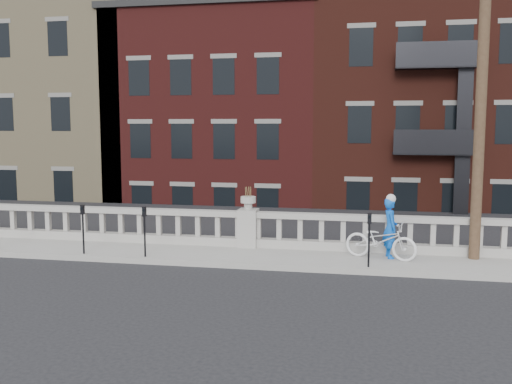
% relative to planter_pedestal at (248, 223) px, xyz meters
% --- Properties ---
extents(ground, '(120.00, 120.00, 0.00)m').
position_rel_planter_pedestal_xyz_m(ground, '(0.00, -3.95, -0.83)').
color(ground, black).
rests_on(ground, ground).
extents(sidewalk, '(32.00, 2.20, 0.15)m').
position_rel_planter_pedestal_xyz_m(sidewalk, '(0.00, -0.95, -0.76)').
color(sidewalk, gray).
rests_on(sidewalk, ground).
extents(balustrade, '(28.00, 0.34, 1.03)m').
position_rel_planter_pedestal_xyz_m(balustrade, '(0.00, 0.00, -0.19)').
color(balustrade, gray).
rests_on(balustrade, sidewalk).
extents(planter_pedestal, '(0.55, 0.55, 1.76)m').
position_rel_planter_pedestal_xyz_m(planter_pedestal, '(0.00, 0.00, 0.00)').
color(planter_pedestal, gray).
rests_on(planter_pedestal, sidewalk).
extents(lower_level, '(80.00, 44.00, 20.80)m').
position_rel_planter_pedestal_xyz_m(lower_level, '(0.56, 19.09, 1.80)').
color(lower_level, '#605E59').
rests_on(lower_level, ground).
extents(utility_pole, '(1.60, 0.28, 10.00)m').
position_rel_planter_pedestal_xyz_m(utility_pole, '(6.20, -0.35, 4.41)').
color(utility_pole, '#422D1E').
rests_on(utility_pole, sidewalk).
extents(parking_meter_b, '(0.10, 0.09, 1.36)m').
position_rel_planter_pedestal_xyz_m(parking_meter_b, '(-4.26, -1.80, 0.17)').
color(parking_meter_b, black).
rests_on(parking_meter_b, sidewalk).
extents(parking_meter_c, '(0.10, 0.09, 1.36)m').
position_rel_planter_pedestal_xyz_m(parking_meter_c, '(-2.47, -1.80, 0.17)').
color(parking_meter_c, black).
rests_on(parking_meter_c, sidewalk).
extents(parking_meter_d, '(0.10, 0.09, 1.36)m').
position_rel_planter_pedestal_xyz_m(parking_meter_d, '(3.45, -1.80, 0.17)').
color(parking_meter_d, black).
rests_on(parking_meter_d, sidewalk).
extents(bicycle, '(2.02, 1.22, 1.00)m').
position_rel_planter_pedestal_xyz_m(bicycle, '(3.76, -0.84, -0.18)').
color(bicycle, white).
rests_on(bicycle, sidewalk).
extents(cyclist, '(0.50, 0.65, 1.61)m').
position_rel_planter_pedestal_xyz_m(cyclist, '(4.00, -0.65, 0.12)').
color(cyclist, blue).
rests_on(cyclist, sidewalk).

